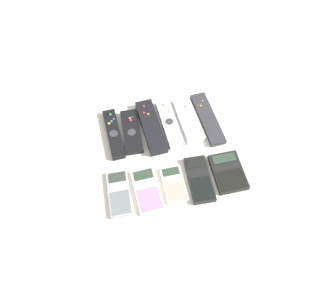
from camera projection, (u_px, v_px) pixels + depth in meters
name	position (u px, v px, depth m)	size (l,w,h in m)	color
ground_plane	(170.00, 158.00, 1.01)	(3.00, 3.00, 0.00)	beige
remote_0	(114.00, 134.00, 1.05)	(0.05, 0.19, 0.02)	black
remote_1	(131.00, 131.00, 1.05)	(0.06, 0.17, 0.02)	black
remote_2	(151.00, 127.00, 1.06)	(0.07, 0.21, 0.03)	black
remote_3	(170.00, 124.00, 1.07)	(0.06, 0.19, 0.02)	silver
remote_4	(188.00, 119.00, 1.08)	(0.07, 0.18, 0.02)	white
remote_5	(208.00, 118.00, 1.08)	(0.06, 0.22, 0.02)	#333338
calculator_0	(119.00, 193.00, 0.94)	(0.07, 0.14, 0.01)	#B2B2B7
calculator_1	(147.00, 190.00, 0.94)	(0.08, 0.14, 0.01)	silver
calculator_2	(174.00, 184.00, 0.95)	(0.06, 0.12, 0.01)	silver
calculator_3	(199.00, 179.00, 0.96)	(0.07, 0.15, 0.02)	black
calculator_4	(228.00, 172.00, 0.97)	(0.09, 0.13, 0.02)	black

